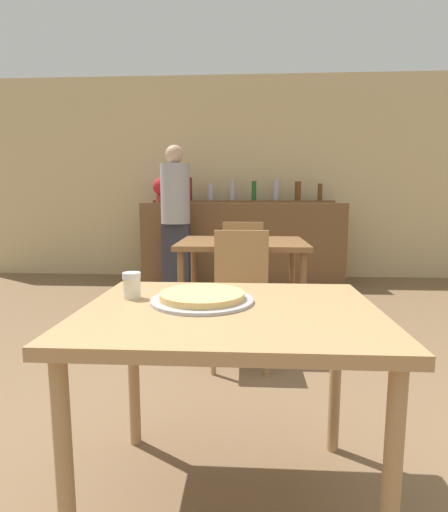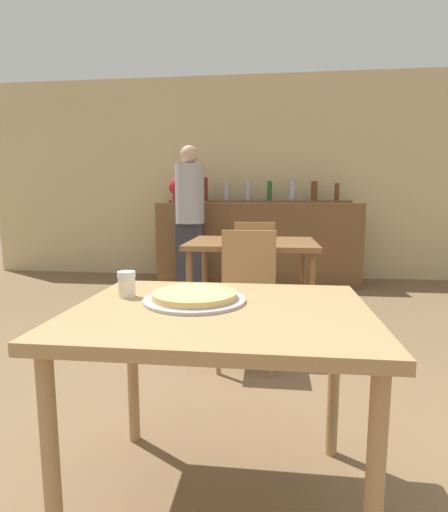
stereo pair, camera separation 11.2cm
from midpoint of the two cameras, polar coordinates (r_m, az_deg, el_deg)
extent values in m
plane|color=brown|center=(1.75, -1.37, -31.76)|extent=(16.00, 16.00, 0.00)
cube|color=#D1B784|center=(5.77, 2.23, 10.99)|extent=(8.00, 0.05, 2.80)
cube|color=#A87F51|center=(1.40, -1.47, -8.16)|extent=(1.02, 0.81, 0.04)
cylinder|color=#A87F51|center=(1.38, -24.25, -26.58)|extent=(0.05, 0.05, 0.71)
cylinder|color=#A87F51|center=(1.30, 20.23, -28.64)|extent=(0.05, 0.05, 0.71)
cylinder|color=#A87F51|center=(1.93, -14.48, -15.51)|extent=(0.05, 0.05, 0.71)
cylinder|color=#A87F51|center=(1.88, 13.93, -16.20)|extent=(0.05, 0.05, 0.71)
cube|color=brown|center=(3.28, 1.65, 1.83)|extent=(1.03, 0.83, 0.04)
cylinder|color=brown|center=(3.05, -7.18, -6.17)|extent=(0.05, 0.05, 0.74)
cylinder|color=brown|center=(3.02, 10.10, -6.37)|extent=(0.05, 0.05, 0.74)
cylinder|color=brown|center=(3.73, -5.21, -3.48)|extent=(0.05, 0.05, 0.74)
cylinder|color=brown|center=(3.71, 8.82, -3.61)|extent=(0.05, 0.05, 0.74)
cube|color=brown|center=(5.29, 2.07, 1.83)|extent=(2.60, 0.56, 1.07)
cube|color=brown|center=(5.39, 2.13, 7.79)|extent=(2.39, 0.24, 0.03)
cylinder|color=#5B3314|center=(5.51, -8.63, 9.45)|extent=(0.07, 0.07, 0.30)
cylinder|color=maroon|center=(5.46, -5.61, 9.52)|extent=(0.08, 0.08, 0.31)
cylinder|color=#9999A3|center=(5.42, -2.53, 9.15)|extent=(0.08, 0.08, 0.23)
cylinder|color=#9999A3|center=(5.40, 0.58, 9.32)|extent=(0.08, 0.08, 0.26)
cylinder|color=#1E5123|center=(5.39, 3.70, 9.29)|extent=(0.06, 0.06, 0.26)
cylinder|color=#9999A3|center=(5.40, 6.83, 9.34)|extent=(0.08, 0.08, 0.27)
cylinder|color=#5B3314|center=(5.43, 9.92, 9.14)|extent=(0.08, 0.08, 0.25)
cylinder|color=#5B3314|center=(5.47, 12.98, 8.91)|extent=(0.06, 0.06, 0.22)
cube|color=olive|center=(2.68, 1.20, -6.63)|extent=(0.40, 0.40, 0.04)
cube|color=olive|center=(2.81, 1.35, -0.88)|extent=(0.38, 0.04, 0.45)
cylinder|color=olive|center=(2.60, -2.79, -12.37)|extent=(0.03, 0.03, 0.42)
cylinder|color=olive|center=(2.59, 4.89, -12.49)|extent=(0.03, 0.03, 0.42)
cylinder|color=olive|center=(2.92, -2.07, -10.02)|extent=(0.03, 0.03, 0.42)
cylinder|color=olive|center=(2.91, 4.71, -10.12)|extent=(0.03, 0.03, 0.42)
cube|color=olive|center=(3.98, 1.91, -1.71)|extent=(0.40, 0.40, 0.04)
cube|color=olive|center=(3.76, 1.86, 1.45)|extent=(0.38, 0.04, 0.45)
cylinder|color=olive|center=(4.19, 4.28, -4.39)|extent=(0.03, 0.03, 0.42)
cylinder|color=olive|center=(4.20, -0.38, -4.34)|extent=(0.03, 0.03, 0.42)
cylinder|color=olive|center=(3.86, 4.36, -5.49)|extent=(0.03, 0.03, 0.42)
cylinder|color=olive|center=(3.87, -0.70, -5.44)|extent=(0.03, 0.03, 0.42)
cylinder|color=#A3A3A8|center=(1.47, -5.34, -6.33)|extent=(0.38, 0.38, 0.01)
cylinder|color=#E0B266|center=(1.46, -5.35, -5.65)|extent=(0.31, 0.31, 0.02)
cylinder|color=beige|center=(1.56, -15.04, -4.49)|extent=(0.07, 0.07, 0.08)
cylinder|color=silver|center=(1.55, -15.11, -2.70)|extent=(0.07, 0.07, 0.02)
cube|color=#2D2D38|center=(4.81, -7.49, -0.31)|extent=(0.32, 0.18, 0.83)
cylinder|color=#9E9EA3|center=(4.76, -7.66, 8.77)|extent=(0.34, 0.34, 0.69)
sphere|color=tan|center=(4.78, -7.77, 14.19)|extent=(0.21, 0.21, 0.21)
cylinder|color=maroon|center=(5.33, -9.38, 8.05)|extent=(0.16, 0.16, 0.10)
sphere|color=red|center=(5.33, -9.42, 9.75)|extent=(0.24, 0.24, 0.24)
camera|label=1|loc=(0.06, -91.68, -0.24)|focal=28.00mm
camera|label=2|loc=(0.06, 88.32, 0.24)|focal=28.00mm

